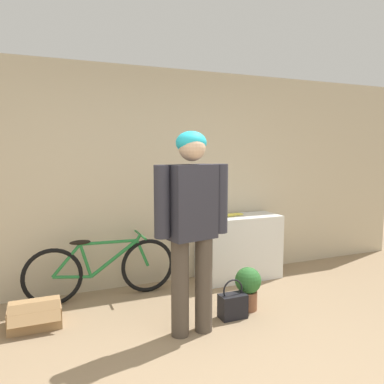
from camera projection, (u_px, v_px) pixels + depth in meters
name	position (u px, v px, depth m)	size (l,w,h in m)	color
wall_back	(143.00, 178.00, 4.47)	(8.00, 0.07, 2.60)	beige
side_shelf	(239.00, 247.00, 4.76)	(1.04, 0.46, 0.81)	white
person	(192.00, 217.00, 3.24)	(0.68, 0.30, 1.79)	#4C4238
bicycle	(102.00, 269.00, 4.10)	(1.65, 0.46, 0.69)	black
banana	(230.00, 215.00, 4.68)	(0.36, 0.10, 0.04)	#EAD64C
handbag	(233.00, 305.00, 3.65)	(0.26, 0.16, 0.39)	black
cardboard_box	(35.00, 315.00, 3.49)	(0.46, 0.43, 0.27)	#A87F51
potted_plant	(248.00, 286.00, 3.83)	(0.27, 0.27, 0.44)	brown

